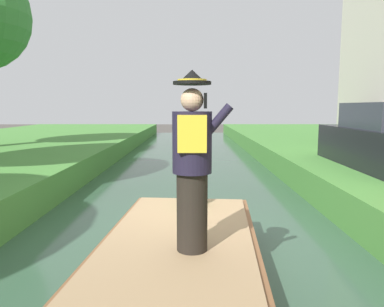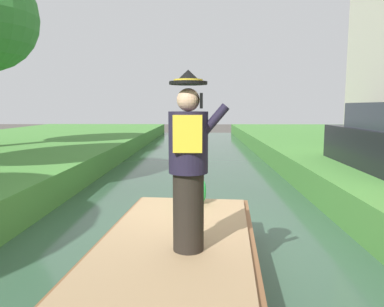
% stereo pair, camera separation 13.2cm
% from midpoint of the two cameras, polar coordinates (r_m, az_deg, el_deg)
% --- Properties ---
extents(ground_plane, '(80.00, 80.00, 0.00)m').
position_cam_midpoint_polar(ground_plane, '(5.73, -2.54, -15.13)').
color(ground_plane, '#4C4742').
extents(canal_water, '(5.45, 48.00, 0.10)m').
position_cam_midpoint_polar(canal_water, '(5.71, -2.54, -14.66)').
color(canal_water, '#33513D').
rests_on(canal_water, ground).
extents(boat, '(2.12, 4.33, 0.61)m').
position_cam_midpoint_polar(boat, '(4.21, -3.43, -17.86)').
color(boat, brown).
rests_on(boat, canal_water).
extents(person_pirate, '(0.61, 0.42, 1.85)m').
position_cam_midpoint_polar(person_pirate, '(3.64, -1.15, -1.43)').
color(person_pirate, black).
rests_on(person_pirate, boat).
extents(parrot_plush, '(0.36, 0.35, 0.57)m').
position_cam_midpoint_polar(parrot_plush, '(5.53, -0.57, -5.55)').
color(parrot_plush, green).
rests_on(parrot_plush, boat).
extents(parked_car_dark, '(1.75, 4.02, 1.50)m').
position_cam_midpoint_polar(parked_car_dark, '(9.52, 27.64, 1.89)').
color(parked_car_dark, black).
rests_on(parked_car_dark, grass_bank_far).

